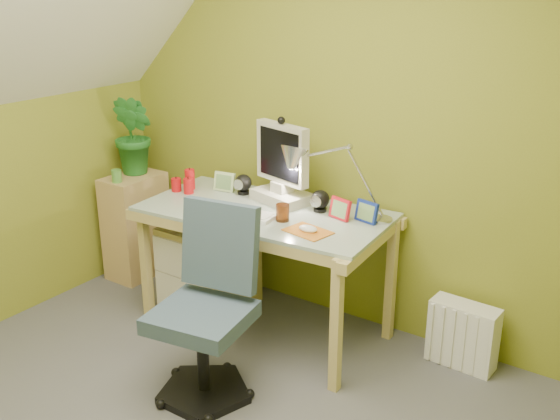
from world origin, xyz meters
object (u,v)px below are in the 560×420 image
Objects in this scene: desk at (265,270)px; potted_plant at (135,135)px; desk_lamp at (352,164)px; task_chair at (201,315)px; monitor at (282,162)px; side_ledge at (136,226)px; radiator at (463,335)px.

potted_plant is at bearing 168.41° from desk.
desk_lamp is 0.66× the size of task_chair.
monitor is 1.06m from task_chair.
desk is 0.74m from task_chair.
side_ledge is at bearing -162.22° from monitor.
desk_lamp is 1.62m from potted_plant.
monitor is 0.52× the size of task_chair.
monitor is at bearing 166.58° from desk_lamp.
desk is at bearing -76.18° from monitor.
monitor is 0.66× the size of side_ledge.
desk_lamp is 1.76m from side_ledge.
task_chair is 1.42m from radiator.
monitor is at bearing 89.66° from task_chair.
radiator is at bearing 36.77° from task_chair.
potted_plant is 0.60× the size of task_chair.
task_chair is at bearing -122.25° from desk_lamp.
side_ledge is 1.32× the size of potted_plant.
radiator is (1.11, 0.10, -0.81)m from monitor.
desk_lamp is 0.84× the size of side_ledge.
desk is 0.83m from desk_lamp.
task_chair reaches higher than side_ledge.
desk_lamp is 1.67× the size of radiator.
task_chair is (0.14, -0.72, 0.08)m from desk.
desk is 2.57× the size of potted_plant.
monitor is at bearing 3.96° from side_ledge.
side_ledge is at bearing 138.62° from task_chair.
desk is at bearing -163.08° from radiator.
radiator is at bearing 4.55° from side_ledge.
monitor reaches higher than side_ledge.
desk_lamp reaches higher than desk.
potted_plant is (-1.62, -0.03, -0.06)m from desk_lamp.
desk is 1.54× the size of task_chair.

